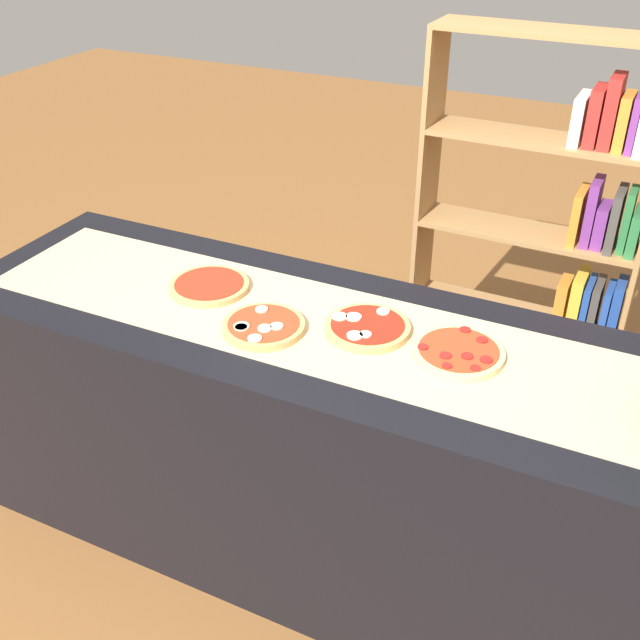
{
  "coord_description": "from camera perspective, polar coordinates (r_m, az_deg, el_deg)",
  "views": [
    {
      "loc": [
        0.8,
        -1.67,
        2.08
      ],
      "look_at": [
        0.0,
        0.0,
        0.93
      ],
      "focal_mm": 42.23,
      "sensor_mm": 36.0,
      "label": 1
    }
  ],
  "objects": [
    {
      "name": "ground_plane",
      "position": [
        2.78,
        0.0,
        -16.5
      ],
      "size": [
        12.0,
        12.0,
        0.0
      ],
      "primitive_type": "plane",
      "color": "brown"
    },
    {
      "name": "counter",
      "position": [
        2.46,
        0.0,
        -9.44
      ],
      "size": [
        2.33,
        0.71,
        0.91
      ],
      "primitive_type": "cube",
      "color": "black",
      "rests_on": "ground_plane"
    },
    {
      "name": "parchment_paper",
      "position": [
        2.19,
        0.0,
        -0.42
      ],
      "size": [
        2.14,
        0.47,
        0.0
      ],
      "primitive_type": "cube",
      "color": "tan",
      "rests_on": "counter"
    },
    {
      "name": "pizza_plain_0",
      "position": [
        2.39,
        -8.39,
        2.59
      ],
      "size": [
        0.25,
        0.25,
        0.02
      ],
      "color": "tan",
      "rests_on": "parchment_paper"
    },
    {
      "name": "pizza_mozzarella_1",
      "position": [
        2.17,
        -4.31,
        -0.47
      ],
      "size": [
        0.24,
        0.24,
        0.03
      ],
      "color": "tan",
      "rests_on": "parchment_paper"
    },
    {
      "name": "pizza_mozzarella_2",
      "position": [
        2.16,
        3.6,
        -0.56
      ],
      "size": [
        0.25,
        0.25,
        0.03
      ],
      "color": "tan",
      "rests_on": "parchment_paper"
    },
    {
      "name": "pizza_pepperoni_3",
      "position": [
        2.08,
        10.46,
        -2.44
      ],
      "size": [
        0.25,
        0.25,
        0.03
      ],
      "color": "#E5C17F",
      "rests_on": "parchment_paper"
    },
    {
      "name": "bookshelf",
      "position": [
        3.15,
        17.74,
        5.45
      ],
      "size": [
        0.89,
        0.25,
        1.56
      ],
      "color": "#A87A47",
      "rests_on": "ground_plane"
    }
  ]
}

